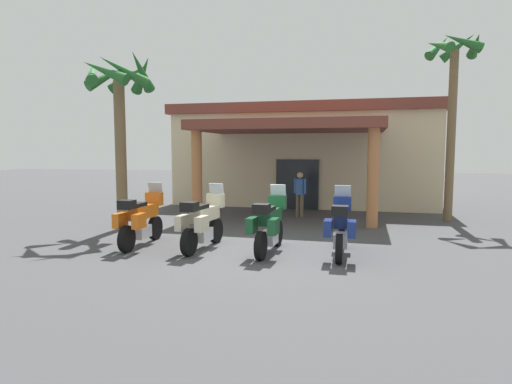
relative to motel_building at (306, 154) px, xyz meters
The scene contains 9 objects.
ground_plane 10.72m from the motel_building, 90.65° to the right, with size 80.00×80.00×0.00m, color #424244.
motel_building is the anchor object (origin of this frame).
motorcycle_orange 11.19m from the motel_building, 107.57° to the right, with size 0.71×2.21×1.61m.
motorcycle_cream 10.86m from the motel_building, 98.79° to the right, with size 0.78×2.21×1.61m.
motorcycle_green 10.76m from the motel_building, 89.66° to the right, with size 0.74×2.21×1.61m.
motorcycle_blue 10.86m from the motel_building, 80.53° to the right, with size 0.71×2.21×1.61m.
pedestrian 4.99m from the motel_building, 87.57° to the right, with size 0.48×0.32×1.68m.
palm_tree_roadside 9.94m from the motel_building, 120.83° to the right, with size 2.36×2.36×5.50m.
palm_tree_near_portico 7.59m from the motel_building, 40.54° to the right, with size 1.89×1.96×6.66m.
Camera 1 is at (1.95, -10.38, 2.49)m, focal length 30.33 mm.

